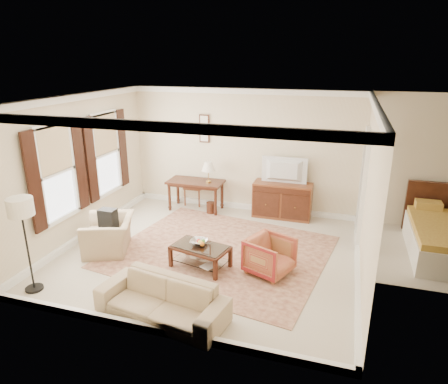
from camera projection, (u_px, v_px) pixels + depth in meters
The scene contains 20 objects.
room_shell at pixel (208, 124), 6.88m from camera, with size 5.51×5.01×2.91m.
window_front at pixel (57, 173), 7.31m from camera, with size 0.12×1.56×1.80m, color #CCB284, non-canonical shape.
window_rear at pixel (106, 154), 8.75m from camera, with size 0.12×1.56×1.80m, color #CCB284, non-canonical shape.
doorway at pixel (362, 189), 7.93m from camera, with size 0.10×1.12×2.25m, color white, non-canonical shape.
rug at pixel (220, 251), 7.70m from camera, with size 3.89×3.33×0.01m, color maroon.
writing_desk at pixel (196, 185), 9.65m from camera, with size 1.34×0.67×0.73m.
desk_chair at pixel (194, 184), 10.04m from camera, with size 0.45×0.45×1.05m, color brown, non-canonical shape.
desk_lamp at pixel (208, 172), 9.44m from camera, with size 0.32×0.32×0.50m, color silver, non-canonical shape.
framed_prints at pixel (204, 128), 9.56m from camera, with size 0.25×0.04×0.68m, color #421E12, non-canonical shape.
sideboard at pixel (282, 200), 9.26m from camera, with size 1.34×0.51×0.82m, color brown.
tv at pixel (284, 163), 8.95m from camera, with size 0.98×0.57×0.13m, color black.
coffee_table at pixel (200, 251), 7.04m from camera, with size 1.09×0.78×0.42m.
fruit_bowl at pixel (199, 241), 7.07m from camera, with size 0.42×0.42×0.10m, color silver.
book_a at pixel (197, 254), 7.27m from camera, with size 0.28×0.04×0.38m, color brown.
book_b at pixel (205, 263), 6.94m from camera, with size 0.28×0.03×0.38m, color brown.
striped_armchair at pixel (270, 254), 6.84m from camera, with size 0.70×0.66×0.72m, color maroon.
club_armchair at pixel (108, 229), 7.63m from camera, with size 1.01×0.66×0.88m, color tan.
backpack at pixel (108, 217), 7.58m from camera, with size 0.32×0.22×0.40m, color black.
sofa at pixel (161, 294), 5.66m from camera, with size 1.91×0.56×0.75m, color tan.
floor_lamp at pixel (21, 214), 6.03m from camera, with size 0.39×0.39×1.57m.
Camera 1 is at (2.31, -6.50, 3.58)m, focal length 32.00 mm.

